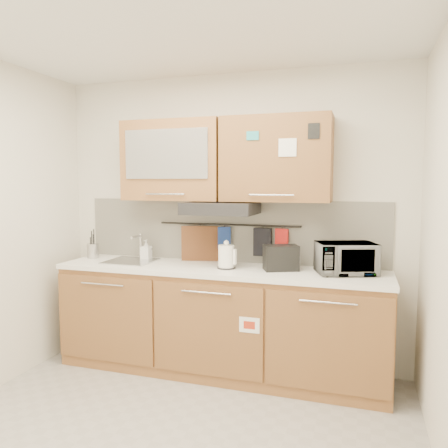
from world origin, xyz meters
The scene contains 18 objects.
ceiling centered at (0.00, 0.00, 2.60)m, with size 3.20×3.20×0.00m, color white.
wall_back centered at (0.00, 1.50, 1.30)m, with size 3.20×3.20×0.00m, color silver.
base_cabinet centered at (0.00, 1.19, 0.41)m, with size 2.80×0.64×0.88m.
countertop centered at (0.00, 1.19, 0.90)m, with size 2.82×0.62×0.04m, color white.
backsplash centered at (0.00, 1.49, 1.20)m, with size 2.80×0.02×0.56m, color silver.
upper_cabinets centered at (0.00, 1.32, 1.83)m, with size 1.82×0.37×0.70m.
range_hood centered at (0.00, 1.25, 1.42)m, with size 0.60×0.46×0.10m, color black.
sink centered at (-0.85, 1.21, 0.92)m, with size 0.42×0.40×0.26m.
utensil_rail centered at (0.00, 1.45, 1.26)m, with size 0.02×0.02×1.30m, color black.
utensil_crock centered at (-1.29, 1.26, 0.99)m, with size 0.15×0.15×0.28m.
kettle centered at (0.08, 1.16, 1.01)m, with size 0.18×0.17×0.24m.
toaster centered at (0.53, 1.22, 1.03)m, with size 0.32×0.26×0.21m.
microwave centered at (1.04, 1.24, 1.04)m, with size 0.45×0.30×0.25m, color #999999.
soap_bottle centered at (-0.76, 1.34, 1.01)m, with size 0.08×0.09×0.19m, color #999999.
cutting_board centered at (-0.26, 1.44, 1.03)m, with size 0.34×0.03×0.43m, color brown.
oven_mitt centered at (-0.03, 1.44, 1.14)m, with size 0.12×0.03×0.19m, color navy.
dark_pouch centered at (0.32, 1.44, 1.12)m, with size 0.16×0.04×0.25m, color black.
pot_holder centered at (0.49, 1.44, 1.17)m, with size 0.12×0.02×0.15m, color red.
Camera 1 is at (1.15, -2.28, 1.64)m, focal length 35.00 mm.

